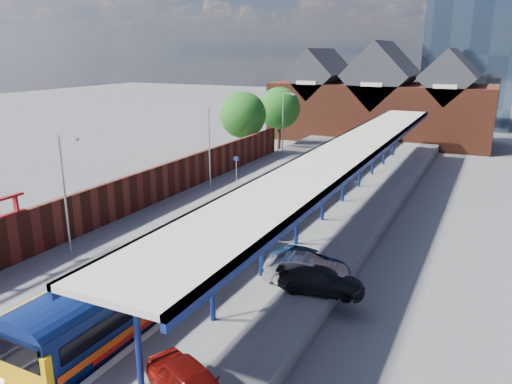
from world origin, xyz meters
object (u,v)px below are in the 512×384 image
platform_sign (236,165)px  parked_car_blue (310,263)px  train (323,168)px  parked_car_silver (306,270)px  lamp_post_b (66,187)px  lamp_post_c (211,142)px  parked_car_dark (321,280)px  lamp_post_d (284,119)px

platform_sign → parked_car_blue: size_ratio=0.56×
platform_sign → train: bearing=35.9°
platform_sign → parked_car_silver: platform_sign is taller
lamp_post_b → train: bearing=70.9°
lamp_post_c → parked_car_blue: lamp_post_c is taller
lamp_post_b → parked_car_dark: (14.78, 1.62, -3.37)m
train → lamp_post_d: 12.51m
lamp_post_c → platform_sign: lamp_post_c is taller
lamp_post_c → parked_car_dark: lamp_post_c is taller
lamp_post_b → lamp_post_c: bearing=90.0°
lamp_post_c → parked_car_silver: 19.70m
parked_car_silver → platform_sign: bearing=24.2°
lamp_post_b → parked_car_blue: lamp_post_b is taller
parked_car_silver → parked_car_dark: bearing=-136.4°
lamp_post_d → parked_car_dark: bearing=-64.1°
parked_car_blue → lamp_post_d: bearing=41.5°
train → platform_sign: size_ratio=26.37×
platform_sign → parked_car_dark: bearing=-50.7°
lamp_post_b → lamp_post_c: same height
train → platform_sign: 8.03m
parked_car_dark → train: bearing=11.0°
lamp_post_c → parked_car_dark: size_ratio=1.64×
train → lamp_post_c: 10.71m
lamp_post_c → parked_car_dark: bearing=-44.2°
lamp_post_d → parked_car_dark: 33.95m
lamp_post_c → parked_car_silver: bearing=-45.0°
lamp_post_b → parked_car_silver: lamp_post_b is taller
lamp_post_b → lamp_post_d: same height
lamp_post_b → lamp_post_d: (0.00, 32.00, 0.00)m
train → parked_car_dark: 22.19m
parked_car_silver → parked_car_dark: 1.23m
lamp_post_c → parked_car_blue: bearing=-42.9°
train → parked_car_silver: train is taller
train → lamp_post_b: 24.19m
train → lamp_post_b: lamp_post_b is taller
lamp_post_c → lamp_post_d: same height
platform_sign → parked_car_silver: bearing=-51.8°
train → lamp_post_c: bearing=-139.6°
parked_car_blue → platform_sign: bearing=56.0°
train → parked_car_dark: train is taller
train → lamp_post_c: lamp_post_c is taller
lamp_post_c → parked_car_silver: size_ratio=1.64×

